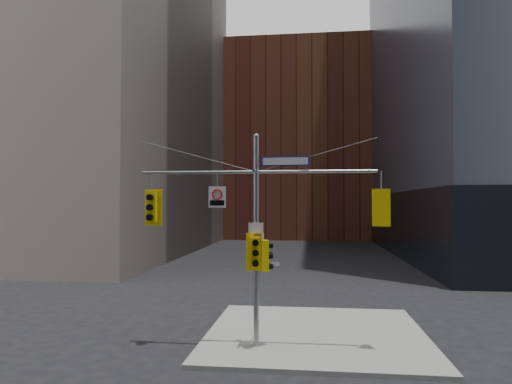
% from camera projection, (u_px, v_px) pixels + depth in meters
% --- Properties ---
extents(ground, '(160.00, 160.00, 0.00)m').
position_uv_depth(ground, '(248.00, 373.00, 13.25)').
color(ground, black).
rests_on(ground, ground).
extents(sidewalk_corner, '(8.00, 8.00, 0.15)m').
position_uv_depth(sidewalk_corner, '(316.00, 334.00, 16.98)').
color(sidewalk_corner, gray).
rests_on(sidewalk_corner, ground).
extents(brick_midrise, '(26.00, 20.00, 28.00)m').
position_uv_depth(brick_midrise, '(298.00, 146.00, 71.19)').
color(brick_midrise, brown).
rests_on(brick_midrise, ground).
extents(signal_assembly, '(8.00, 0.80, 7.30)m').
position_uv_depth(signal_assembly, '(256.00, 219.00, 15.34)').
color(signal_assembly, gray).
rests_on(signal_assembly, ground).
extents(traffic_light_west_arm, '(0.61, 0.48, 1.28)m').
position_uv_depth(traffic_light_west_arm, '(152.00, 207.00, 15.80)').
color(traffic_light_west_arm, yellow).
rests_on(traffic_light_west_arm, ground).
extents(traffic_light_east_arm, '(0.58, 0.51, 1.22)m').
position_uv_depth(traffic_light_east_arm, '(381.00, 208.00, 14.87)').
color(traffic_light_east_arm, yellow).
rests_on(traffic_light_east_arm, ground).
extents(traffic_light_pole_side, '(0.46, 0.39, 1.05)m').
position_uv_depth(traffic_light_pole_side, '(266.00, 256.00, 15.29)').
color(traffic_light_pole_side, yellow).
rests_on(traffic_light_pole_side, ground).
extents(traffic_light_pole_front, '(0.59, 0.52, 1.25)m').
position_uv_depth(traffic_light_pole_front, '(255.00, 252.00, 15.05)').
color(traffic_light_pole_front, yellow).
rests_on(traffic_light_pole_front, ground).
extents(street_sign_blade, '(1.62, 0.14, 0.31)m').
position_uv_depth(street_sign_blade, '(285.00, 161.00, 15.28)').
color(street_sign_blade, '#10209A').
rests_on(street_sign_blade, ground).
extents(regulatory_sign_arm, '(0.59, 0.10, 0.73)m').
position_uv_depth(regulatory_sign_arm, '(217.00, 196.00, 15.50)').
color(regulatory_sign_arm, silver).
rests_on(regulatory_sign_arm, ground).
extents(regulatory_sign_pole, '(0.50, 0.09, 0.65)m').
position_uv_depth(regulatory_sign_pole, '(256.00, 233.00, 15.21)').
color(regulatory_sign_pole, silver).
rests_on(regulatory_sign_pole, ground).
extents(street_blade_ew, '(0.66, 0.03, 0.13)m').
position_uv_depth(street_blade_ew, '(270.00, 264.00, 15.26)').
color(street_blade_ew, silver).
rests_on(street_blade_ew, ground).
extents(street_blade_ns, '(0.05, 0.69, 0.14)m').
position_uv_depth(street_blade_ns, '(258.00, 265.00, 15.75)').
color(street_blade_ns, '#145926').
rests_on(street_blade_ns, ground).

